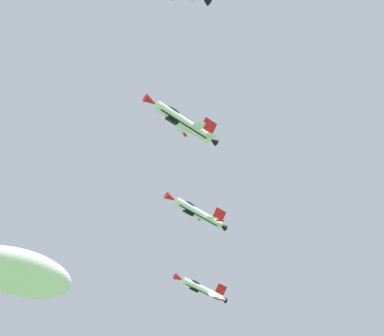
{
  "coord_description": "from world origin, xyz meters",
  "views": [
    {
      "loc": [
        0.81,
        -6.29,
        1.88
      ],
      "look_at": [
        28.92,
        53.38,
        79.56
      ],
      "focal_mm": 48.46,
      "sensor_mm": 36.0,
      "label": 1
    }
  ],
  "objects": [
    {
      "name": "fighter_jet_left_wing",
      "position": [
        21.9,
        42.43,
        77.2
      ],
      "size": [
        15.83,
        8.36,
        6.55
      ],
      "rotation": [
        0.0,
        -0.69,
        1.79
      ],
      "color": "white"
    },
    {
      "name": "fighter_jet_right_wing",
      "position": [
        34.91,
        63.52,
        78.88
      ],
      "size": [
        15.83,
        8.17,
        6.79
      ],
      "rotation": [
        0.0,
        -0.72,
        1.79
      ],
      "color": "white"
    },
    {
      "name": "cloud_low_wispy",
      "position": [
        10.54,
        209.98,
        159.13
      ],
      "size": [
        51.52,
        30.45,
        16.55
      ],
      "primitive_type": "ellipsoid",
      "color": "white"
    },
    {
      "name": "fighter_jet_left_outer",
      "position": [
        47.34,
        87.04,
        79.02
      ],
      "size": [
        15.83,
        7.63,
        7.38
      ],
      "rotation": [
        0.0,
        -0.81,
        1.79
      ],
      "color": "white"
    }
  ]
}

